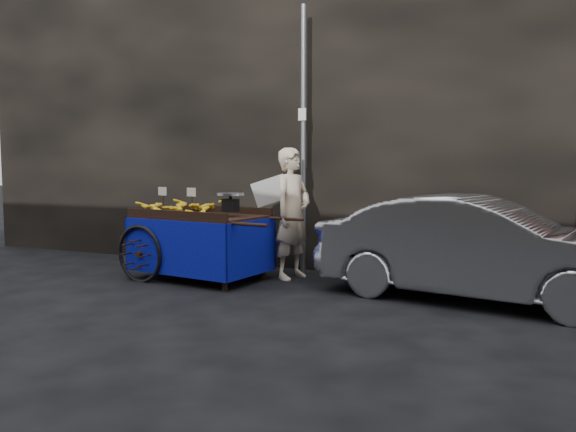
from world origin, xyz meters
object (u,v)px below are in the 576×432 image
at_px(banana_cart, 197,221).
at_px(plastic_bag, 259,269).
at_px(vendor, 292,213).
at_px(parked_car, 478,249).

xyz_separation_m(banana_cart, plastic_bag, (0.77, 0.46, -0.73)).
height_order(banana_cart, vendor, vendor).
height_order(banana_cart, plastic_bag, banana_cart).
bearing_deg(parked_car, vendor, 91.56).
xyz_separation_m(plastic_bag, parked_car, (3.09, -0.25, 0.53)).
bearing_deg(vendor, plastic_bag, 115.93).
distance_m(plastic_bag, parked_car, 3.15).
distance_m(vendor, parked_car, 2.65).
height_order(plastic_bag, parked_car, parked_car).
height_order(vendor, parked_car, vendor).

